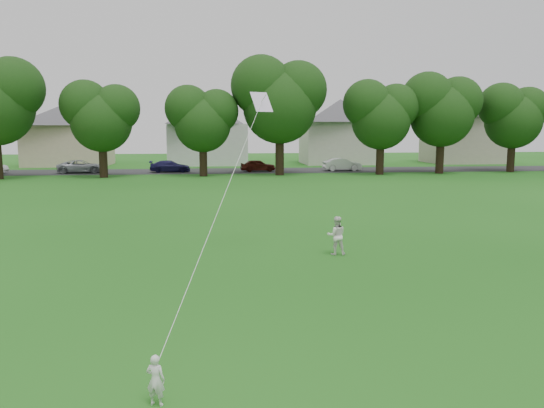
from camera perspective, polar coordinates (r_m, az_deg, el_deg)
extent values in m
plane|color=#185613|center=(12.64, -9.96, -11.84)|extent=(160.00, 160.00, 0.00)
cube|color=#2D2D30|center=(54.04, -7.00, 3.54)|extent=(90.00, 7.00, 0.01)
imported|color=silver|center=(8.87, -12.41, -18.00)|extent=(0.35, 0.28, 0.83)
imported|color=white|center=(18.24, 6.94, -3.39)|extent=(0.68, 0.55, 1.33)
plane|color=silver|center=(18.30, -1.14, 10.93)|extent=(0.94, 0.76, 0.68)
cylinder|color=white|center=(13.14, -4.73, 1.98)|extent=(0.01, 0.01, 11.56)
cylinder|color=black|center=(48.87, -17.70, 4.65)|extent=(0.72, 0.72, 3.28)
cylinder|color=black|center=(48.33, -7.41, 4.86)|extent=(0.71, 0.71, 3.15)
cylinder|color=black|center=(49.07, 0.83, 5.60)|extent=(0.80, 0.80, 4.22)
cylinder|color=black|center=(50.69, 11.54, 5.06)|extent=(0.73, 0.73, 3.40)
cylinder|color=black|center=(53.32, 17.62, 5.15)|extent=(0.76, 0.76, 3.71)
cylinder|color=black|center=(57.73, 24.32, 4.85)|extent=(0.73, 0.73, 3.37)
imported|color=#9799A5|center=(54.55, -19.82, 3.82)|extent=(4.68, 2.61, 1.24)
imported|color=#171542|center=(53.18, -10.91, 4.01)|extent=(4.04, 1.82, 1.15)
imported|color=#511810|center=(53.15, -1.52, 4.17)|extent=(3.62, 1.76, 1.19)
imported|color=silver|center=(54.50, 7.55, 4.25)|extent=(3.91, 1.47, 1.27)
cube|color=beige|center=(66.09, -20.98, 5.90)|extent=(9.03, 6.91, 4.62)
pyramid|color=#4D4B50|center=(66.12, -21.20, 10.10)|extent=(13.03, 13.03, 2.54)
cube|color=silver|center=(63.89, -6.90, 6.39)|extent=(9.11, 6.85, 4.79)
pyramid|color=#4D4B50|center=(63.94, -6.97, 10.90)|extent=(13.14, 13.14, 2.63)
cube|color=beige|center=(65.65, 7.30, 6.53)|extent=(8.97, 7.12, 5.02)
pyramid|color=#4D4B50|center=(65.71, 7.38, 11.13)|extent=(12.94, 12.94, 2.76)
cube|color=#B9AC99|center=(71.05, 20.05, 6.51)|extent=(9.21, 6.87, 5.72)
pyramid|color=#4D4B50|center=(71.18, 20.29, 11.35)|extent=(13.29, 13.29, 3.15)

